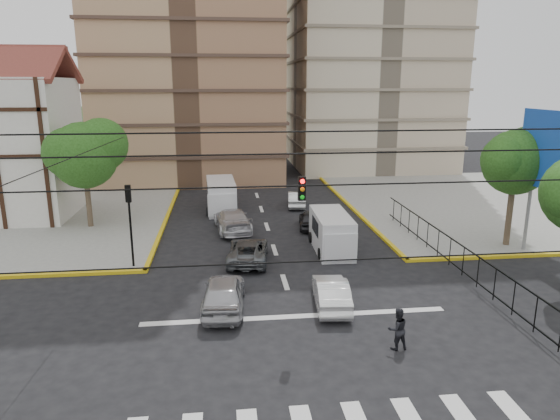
{
  "coord_description": "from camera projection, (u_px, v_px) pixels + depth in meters",
  "views": [
    {
      "loc": [
        -2.88,
        -18.0,
        9.59
      ],
      "look_at": [
        -0.37,
        3.89,
        4.0
      ],
      "focal_mm": 32.0,
      "sensor_mm": 36.0,
      "label": 1
    }
  ],
  "objects": [
    {
      "name": "ground",
      "position": [
        300.0,
        330.0,
        20.01
      ],
      "size": [
        160.0,
        160.0,
        0.0
      ],
      "primitive_type": "plane",
      "color": "black",
      "rests_on": "ground"
    },
    {
      "name": "sidewalk_ne",
      "position": [
        501.0,
        202.0,
        41.46
      ],
      "size": [
        26.0,
        26.0,
        0.15
      ],
      "primitive_type": "cube",
      "color": "gray",
      "rests_on": "ground"
    },
    {
      "name": "stop_line",
      "position": [
        296.0,
        316.0,
        21.16
      ],
      "size": [
        13.0,
        0.4,
        0.01
      ],
      "primitive_type": "cube",
      "color": "silver",
      "rests_on": "ground"
    },
    {
      "name": "park_fence",
      "position": [
        462.0,
        278.0,
        25.34
      ],
      "size": [
        0.1,
        22.5,
        1.66
      ],
      "primitive_type": null,
      "color": "black",
      "rests_on": "ground"
    },
    {
      "name": "billboard",
      "position": [
        558.0,
        155.0,
        25.91
      ],
      "size": [
        0.36,
        6.2,
        8.1
      ],
      "color": "slate",
      "rests_on": "ground"
    },
    {
      "name": "tree_park_c",
      "position": [
        517.0,
        159.0,
        28.93
      ],
      "size": [
        4.65,
        3.8,
        7.25
      ],
      "color": "#473828",
      "rests_on": "ground"
    },
    {
      "name": "tree_tudor",
      "position": [
        85.0,
        152.0,
        32.83
      ],
      "size": [
        5.39,
        4.4,
        7.43
      ],
      "color": "#473828",
      "rests_on": "ground"
    },
    {
      "name": "traffic_light_nw",
      "position": [
        130.0,
        212.0,
        25.89
      ],
      "size": [
        0.28,
        0.22,
        4.4
      ],
      "color": "black",
      "rests_on": "ground"
    },
    {
      "name": "traffic_light_hanging",
      "position": [
        311.0,
        198.0,
        16.6
      ],
      "size": [
        18.0,
        9.12,
        0.92
      ],
      "color": "black",
      "rests_on": "ground"
    },
    {
      "name": "van_right_lane",
      "position": [
        332.0,
        234.0,
        29.1
      ],
      "size": [
        2.08,
        4.95,
        2.22
      ],
      "rotation": [
        0.0,
        0.0,
        -0.02
      ],
      "color": "silver",
      "rests_on": "ground"
    },
    {
      "name": "van_left_lane",
      "position": [
        221.0,
        197.0,
        38.31
      ],
      "size": [
        2.32,
        5.37,
        2.38
      ],
      "rotation": [
        0.0,
        0.0,
        0.05
      ],
      "color": "silver",
      "rests_on": "ground"
    },
    {
      "name": "car_silver_front_left",
      "position": [
        224.0,
        293.0,
        21.67
      ],
      "size": [
        2.09,
        4.59,
        1.53
      ],
      "primitive_type": "imported",
      "rotation": [
        0.0,
        0.0,
        3.08
      ],
      "color": "#ADADB2",
      "rests_on": "ground"
    },
    {
      "name": "car_white_front_right",
      "position": [
        331.0,
        292.0,
        21.99
      ],
      "size": [
        1.74,
        4.08,
        1.31
      ],
      "primitive_type": "imported",
      "rotation": [
        0.0,
        0.0,
        3.05
      ],
      "color": "white",
      "rests_on": "ground"
    },
    {
      "name": "car_grey_mid_left",
      "position": [
        248.0,
        250.0,
        27.57
      ],
      "size": [
        2.61,
        4.79,
        1.28
      ],
      "primitive_type": "imported",
      "rotation": [
        0.0,
        0.0,
        3.03
      ],
      "color": "slate",
      "rests_on": "ground"
    },
    {
      "name": "car_silver_rear_left",
      "position": [
        232.0,
        220.0,
        33.27
      ],
      "size": [
        2.72,
        5.46,
        1.52
      ],
      "primitive_type": "imported",
      "rotation": [
        0.0,
        0.0,
        3.26
      ],
      "color": "silver",
      "rests_on": "ground"
    },
    {
      "name": "car_darkgrey_mid_right",
      "position": [
        310.0,
        219.0,
        34.01
      ],
      "size": [
        1.99,
        3.88,
        1.26
      ],
      "primitive_type": "imported",
      "rotation": [
        0.0,
        0.0,
        3.0
      ],
      "color": "#252528",
      "rests_on": "ground"
    },
    {
      "name": "car_white_rear_right",
      "position": [
        297.0,
        199.0,
        39.93
      ],
      "size": [
        1.77,
        3.93,
        1.25
      ],
      "primitive_type": "imported",
      "rotation": [
        0.0,
        0.0,
        3.02
      ],
      "color": "silver",
      "rests_on": "ground"
    },
    {
      "name": "pedestrian_crosswalk",
      "position": [
        397.0,
        329.0,
        18.4
      ],
      "size": [
        0.86,
        0.71,
        1.61
      ],
      "primitive_type": "imported",
      "rotation": [
        0.0,
        0.0,
        3.28
      ],
      "color": "black",
      "rests_on": "ground"
    }
  ]
}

